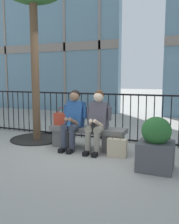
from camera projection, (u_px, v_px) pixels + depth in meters
The scene contains 9 objects.
ground_plane at pixel (88, 148), 5.16m from camera, with size 60.00×60.00×0.00m, color #9E9B93.
stone_bench at pixel (88, 135), 5.12m from camera, with size 1.60×0.44×0.45m.
seated_person_with_phone at pixel (73, 118), 5.05m from camera, with size 0.52×0.66×1.21m.
seated_person_companion at pixel (97, 119), 4.85m from camera, with size 0.52×0.66×1.21m.
handbag_on_bench at pixel (63, 119), 5.29m from camera, with size 0.37×0.15×0.39m.
shopping_bag at pixel (117, 147), 4.57m from camera, with size 0.36×0.13×0.44m.
plaza_railing at pixel (101, 116), 5.82m from camera, with size 8.35×0.04×1.11m.
planter at pixel (156, 145), 3.90m from camera, with size 0.55×0.55×0.85m.
building_facade_left at pixel (21, 12), 11.55m from camera, with size 9.70×0.43×9.00m.
Camera 1 is at (2.01, -4.59, 1.44)m, focal length 39.63 mm.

